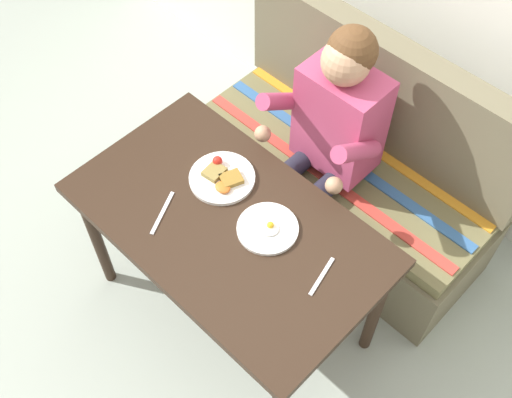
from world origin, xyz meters
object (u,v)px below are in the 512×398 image
(table, at_px, (228,233))
(person, at_px, (328,131))
(plate_eggs, at_px, (268,228))
(knife, at_px, (162,213))
(plate_breakfast, at_px, (222,177))
(couch, at_px, (347,172))
(fork, at_px, (322,276))

(table, relative_size, person, 0.99)
(plate_eggs, distance_m, knife, 0.40)
(table, xyz_separation_m, plate_breakfast, (-0.16, 0.12, 0.10))
(table, relative_size, couch, 0.83)
(person, height_order, plate_breakfast, person)
(plate_breakfast, bearing_deg, plate_eggs, -8.95)
(person, height_order, plate_eggs, person)
(table, relative_size, plate_eggs, 5.27)
(person, relative_size, knife, 6.06)
(person, relative_size, fork, 7.13)
(couch, distance_m, person, 0.45)
(couch, bearing_deg, plate_breakfast, -103.54)
(person, relative_size, plate_breakfast, 4.72)
(couch, xyz_separation_m, fork, (0.40, -0.70, 0.40))
(plate_eggs, bearing_deg, fork, -2.19)
(table, bearing_deg, person, 91.45)
(table, height_order, knife, knife)
(plate_eggs, height_order, knife, plate_eggs)
(person, bearing_deg, couch, 85.13)
(person, height_order, knife, person)
(table, height_order, plate_breakfast, plate_breakfast)
(person, bearing_deg, knife, -104.12)
(couch, bearing_deg, table, -90.00)
(couch, relative_size, plate_eggs, 6.33)
(couch, relative_size, plate_breakfast, 5.61)
(plate_breakfast, bearing_deg, person, 73.36)
(plate_eggs, relative_size, knife, 1.14)
(table, xyz_separation_m, person, (-0.01, 0.59, 0.09))
(table, bearing_deg, plate_eggs, 29.94)
(fork, bearing_deg, table, 176.40)
(table, distance_m, knife, 0.26)
(plate_breakfast, distance_m, plate_eggs, 0.29)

